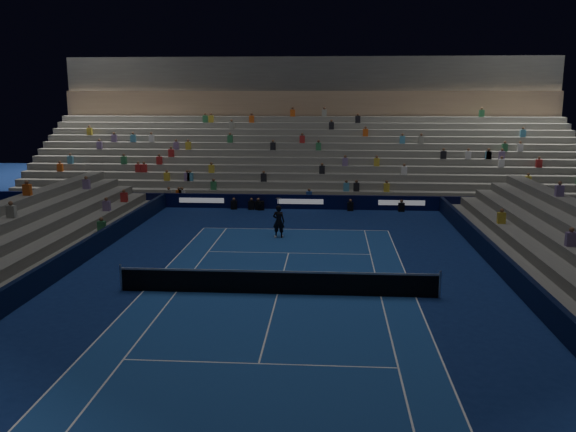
% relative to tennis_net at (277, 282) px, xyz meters
% --- Properties ---
extents(ground, '(90.00, 90.00, 0.00)m').
position_rel_tennis_net_xyz_m(ground, '(0.00, 0.00, -0.50)').
color(ground, navy).
rests_on(ground, ground).
extents(court_surface, '(10.97, 23.77, 0.01)m').
position_rel_tennis_net_xyz_m(court_surface, '(0.00, 0.00, -0.50)').
color(court_surface, navy).
rests_on(court_surface, ground).
extents(sponsor_barrier_far, '(44.00, 0.25, 1.00)m').
position_rel_tennis_net_xyz_m(sponsor_barrier_far, '(0.00, 18.50, -0.00)').
color(sponsor_barrier_far, black).
rests_on(sponsor_barrier_far, ground).
extents(sponsor_barrier_east, '(0.25, 37.00, 1.00)m').
position_rel_tennis_net_xyz_m(sponsor_barrier_east, '(9.70, 0.00, -0.00)').
color(sponsor_barrier_east, black).
rests_on(sponsor_barrier_east, ground).
extents(sponsor_barrier_west, '(0.25, 37.00, 1.00)m').
position_rel_tennis_net_xyz_m(sponsor_barrier_west, '(-9.70, 0.00, -0.00)').
color(sponsor_barrier_west, black).
rests_on(sponsor_barrier_west, ground).
extents(grandstand_main, '(44.00, 15.20, 11.20)m').
position_rel_tennis_net_xyz_m(grandstand_main, '(0.00, 27.90, 2.87)').
color(grandstand_main, slate).
rests_on(grandstand_main, ground).
extents(tennis_net, '(12.90, 0.10, 1.10)m').
position_rel_tennis_net_xyz_m(tennis_net, '(0.00, 0.00, 0.00)').
color(tennis_net, '#B2B2B7').
rests_on(tennis_net, ground).
extents(tennis_player, '(0.74, 0.55, 1.85)m').
position_rel_tennis_net_xyz_m(tennis_player, '(-0.79, 9.77, 0.42)').
color(tennis_player, black).
rests_on(tennis_player, ground).
extents(broadcast_camera, '(0.52, 0.93, 0.60)m').
position_rel_tennis_net_xyz_m(broadcast_camera, '(-2.74, 17.95, -0.20)').
color(broadcast_camera, black).
rests_on(broadcast_camera, ground).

